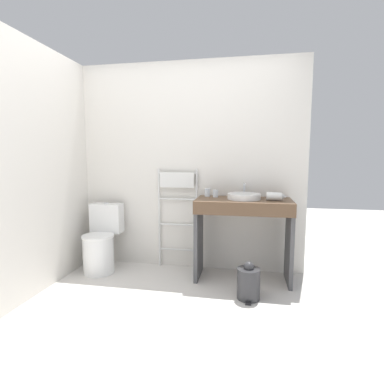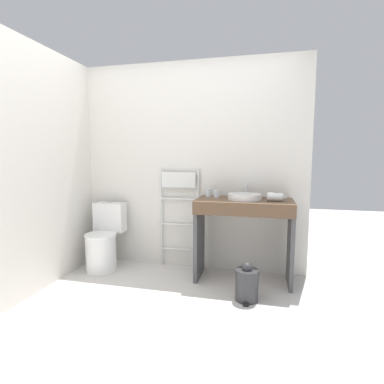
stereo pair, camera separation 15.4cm
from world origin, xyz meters
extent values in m
plane|color=silver|center=(0.00, 0.00, 0.00)|extent=(12.00, 12.00, 0.00)
cube|color=silver|center=(0.00, 1.44, 1.22)|extent=(2.78, 0.12, 2.44)
cube|color=silver|center=(-1.33, 0.69, 1.22)|extent=(0.12, 2.05, 2.44)
cylinder|color=white|center=(-0.95, 0.99, 0.21)|extent=(0.35, 0.35, 0.42)
cylinder|color=white|center=(-0.95, 0.99, 0.43)|extent=(0.36, 0.36, 0.02)
cube|color=white|center=(-0.95, 1.23, 0.60)|extent=(0.38, 0.16, 0.35)
cylinder|color=silver|center=(-0.95, 1.23, 0.78)|extent=(0.05, 0.05, 0.01)
cylinder|color=silver|center=(-0.32, 1.35, 0.60)|extent=(0.02, 0.02, 1.20)
cylinder|color=silver|center=(0.14, 1.35, 0.60)|extent=(0.02, 0.02, 1.20)
cylinder|color=silver|center=(-0.09, 1.35, 0.22)|extent=(0.46, 0.02, 0.02)
cylinder|color=silver|center=(-0.09, 1.35, 0.53)|extent=(0.46, 0.02, 0.02)
cylinder|color=silver|center=(-0.09, 1.35, 0.84)|extent=(0.46, 0.02, 0.02)
cylinder|color=silver|center=(-0.09, 1.35, 1.15)|extent=(0.46, 0.02, 0.02)
cube|color=silver|center=(-0.09, 1.32, 1.07)|extent=(0.41, 0.04, 0.18)
cube|color=brown|center=(0.69, 1.11, 0.87)|extent=(1.01, 0.50, 0.03)
cube|color=brown|center=(0.69, 0.87, 0.80)|extent=(1.01, 0.02, 0.10)
cube|color=#4C4C4F|center=(0.21, 1.11, 0.43)|extent=(0.04, 0.43, 0.85)
cube|color=#4C4C4F|center=(1.18, 1.11, 0.43)|extent=(0.04, 0.43, 0.85)
cylinder|color=white|center=(0.70, 1.12, 0.92)|extent=(0.35, 0.35, 0.06)
cylinder|color=silver|center=(0.70, 1.12, 0.95)|extent=(0.29, 0.29, 0.01)
cylinder|color=silver|center=(0.70, 1.33, 0.97)|extent=(0.02, 0.02, 0.15)
cylinder|color=silver|center=(0.70, 1.28, 1.03)|extent=(0.02, 0.09, 0.02)
cylinder|color=silver|center=(0.28, 1.26, 0.93)|extent=(0.06, 0.06, 0.09)
cylinder|color=silver|center=(0.38, 1.22, 0.93)|extent=(0.06, 0.06, 0.08)
cylinder|color=white|center=(1.00, 1.08, 0.93)|extent=(0.15, 0.08, 0.08)
cone|color=silver|center=(1.11, 1.08, 0.93)|extent=(0.05, 0.07, 0.07)
cube|color=white|center=(0.97, 1.17, 0.93)|extent=(0.05, 0.11, 0.06)
cylinder|color=#333335|center=(0.76, 0.66, 0.15)|extent=(0.22, 0.22, 0.29)
sphere|color=#333335|center=(0.76, 0.66, 0.31)|extent=(0.10, 0.10, 0.10)
cube|color=black|center=(0.76, 0.54, 0.01)|extent=(0.05, 0.04, 0.02)
camera|label=1|loc=(0.73, -2.10, 1.35)|focal=28.00mm
camera|label=2|loc=(0.88, -2.07, 1.35)|focal=28.00mm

